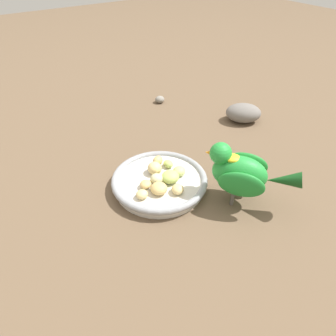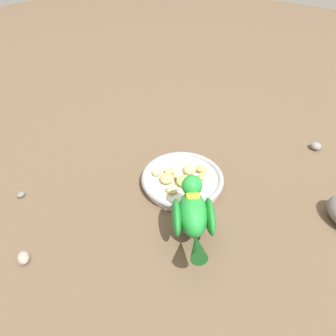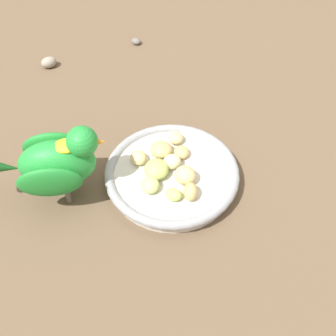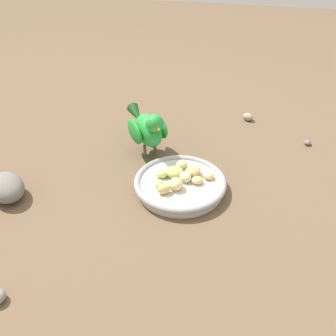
{
  "view_description": "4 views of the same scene",
  "coord_description": "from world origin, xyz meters",
  "px_view_note": "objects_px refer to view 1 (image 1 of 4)",
  "views": [
    {
      "loc": [
        0.29,
        0.44,
        0.45
      ],
      "look_at": [
        0.01,
        0.02,
        0.06
      ],
      "focal_mm": 33.76,
      "sensor_mm": 36.0,
      "label": 1
    },
    {
      "loc": [
        -0.3,
        0.5,
        0.55
      ],
      "look_at": [
        0.05,
        0.02,
        0.05
      ],
      "focal_mm": 33.85,
      "sensor_mm": 36.0,
      "label": 2
    },
    {
      "loc": [
        -0.33,
        -0.2,
        0.49
      ],
      "look_at": [
        -0.01,
        -0.01,
        0.06
      ],
      "focal_mm": 42.92,
      "sensor_mm": 36.0,
      "label": 3
    },
    {
      "loc": [
        0.14,
        -0.64,
        0.52
      ],
      "look_at": [
        -0.01,
        -0.01,
        0.06
      ],
      "focal_mm": 39.37,
      "sensor_mm": 36.0,
      "label": 4
    }
  ],
  "objects_px": {
    "feeding_bowl": "(160,182)",
    "apple_piece_4": "(159,188)",
    "apple_piece_2": "(142,194)",
    "rock_large": "(243,113)",
    "parrot": "(241,172)",
    "apple_piece_5": "(155,168)",
    "apple_piece_8": "(158,161)",
    "apple_piece_3": "(178,189)",
    "apple_piece_0": "(170,177)",
    "apple_piece_7": "(179,171)",
    "apple_piece_1": "(146,184)",
    "pebble_2": "(160,99)",
    "apple_piece_9": "(168,164)",
    "apple_piece_6": "(157,179)"
  },
  "relations": [
    {
      "from": "apple_piece_5",
      "to": "pebble_2",
      "type": "bearing_deg",
      "value": -124.43
    },
    {
      "from": "apple_piece_7",
      "to": "parrot",
      "type": "bearing_deg",
      "value": 118.91
    },
    {
      "from": "apple_piece_2",
      "to": "parrot",
      "type": "distance_m",
      "value": 0.2
    },
    {
      "from": "apple_piece_1",
      "to": "pebble_2",
      "type": "distance_m",
      "value": 0.44
    },
    {
      "from": "apple_piece_8",
      "to": "apple_piece_9",
      "type": "bearing_deg",
      "value": 129.1
    },
    {
      "from": "apple_piece_0",
      "to": "apple_piece_9",
      "type": "height_order",
      "value": "apple_piece_0"
    },
    {
      "from": "apple_piece_5",
      "to": "apple_piece_3",
      "type": "bearing_deg",
      "value": 92.85
    },
    {
      "from": "apple_piece_8",
      "to": "pebble_2",
      "type": "xyz_separation_m",
      "value": [
        -0.2,
        -0.3,
        -0.02
      ]
    },
    {
      "from": "apple_piece_0",
      "to": "pebble_2",
      "type": "height_order",
      "value": "apple_piece_0"
    },
    {
      "from": "apple_piece_4",
      "to": "rock_large",
      "type": "distance_m",
      "value": 0.41
    },
    {
      "from": "apple_piece_9",
      "to": "pebble_2",
      "type": "bearing_deg",
      "value": -119.88
    },
    {
      "from": "apple_piece_3",
      "to": "apple_piece_9",
      "type": "height_order",
      "value": "apple_piece_3"
    },
    {
      "from": "apple_piece_5",
      "to": "pebble_2",
      "type": "distance_m",
      "value": 0.39
    },
    {
      "from": "parrot",
      "to": "apple_piece_0",
      "type": "bearing_deg",
      "value": 2.67
    },
    {
      "from": "pebble_2",
      "to": "rock_large",
      "type": "bearing_deg",
      "value": 119.4
    },
    {
      "from": "apple_piece_4",
      "to": "rock_large",
      "type": "height_order",
      "value": "rock_large"
    },
    {
      "from": "apple_piece_5",
      "to": "parrot",
      "type": "xyz_separation_m",
      "value": [
        -0.1,
        0.15,
        0.04
      ]
    },
    {
      "from": "apple_piece_6",
      "to": "rock_large",
      "type": "relative_size",
      "value": 0.28
    },
    {
      "from": "apple_piece_2",
      "to": "apple_piece_5",
      "type": "distance_m",
      "value": 0.08
    },
    {
      "from": "apple_piece_0",
      "to": "apple_piece_4",
      "type": "height_order",
      "value": "apple_piece_0"
    },
    {
      "from": "apple_piece_2",
      "to": "apple_piece_9",
      "type": "height_order",
      "value": "same"
    },
    {
      "from": "apple_piece_6",
      "to": "apple_piece_8",
      "type": "height_order",
      "value": "same"
    },
    {
      "from": "parrot",
      "to": "rock_large",
      "type": "xyz_separation_m",
      "value": [
        -0.25,
        -0.24,
        -0.05
      ]
    },
    {
      "from": "apple_piece_5",
      "to": "pebble_2",
      "type": "relative_size",
      "value": 1.1
    },
    {
      "from": "apple_piece_4",
      "to": "parrot",
      "type": "bearing_deg",
      "value": 145.23
    },
    {
      "from": "apple_piece_4",
      "to": "apple_piece_3",
      "type": "bearing_deg",
      "value": 145.2
    },
    {
      "from": "apple_piece_2",
      "to": "parrot",
      "type": "relative_size",
      "value": 0.15
    },
    {
      "from": "apple_piece_0",
      "to": "apple_piece_3",
      "type": "distance_m",
      "value": 0.04
    },
    {
      "from": "apple_piece_4",
      "to": "apple_piece_9",
      "type": "relative_size",
      "value": 1.45
    },
    {
      "from": "apple_piece_8",
      "to": "parrot",
      "type": "xyz_separation_m",
      "value": [
        -0.08,
        0.17,
        0.04
      ]
    },
    {
      "from": "apple_piece_1",
      "to": "rock_large",
      "type": "relative_size",
      "value": 0.26
    },
    {
      "from": "feeding_bowl",
      "to": "pebble_2",
      "type": "distance_m",
      "value": 0.42
    },
    {
      "from": "apple_piece_4",
      "to": "rock_large",
      "type": "relative_size",
      "value": 0.35
    },
    {
      "from": "feeding_bowl",
      "to": "apple_piece_4",
      "type": "bearing_deg",
      "value": 54.37
    },
    {
      "from": "rock_large",
      "to": "apple_piece_8",
      "type": "bearing_deg",
      "value": 11.17
    },
    {
      "from": "apple_piece_0",
      "to": "apple_piece_4",
      "type": "bearing_deg",
      "value": 22.65
    },
    {
      "from": "apple_piece_1",
      "to": "apple_piece_3",
      "type": "relative_size",
      "value": 0.9
    },
    {
      "from": "apple_piece_2",
      "to": "apple_piece_6",
      "type": "relative_size",
      "value": 0.9
    },
    {
      "from": "apple_piece_6",
      "to": "parrot",
      "type": "relative_size",
      "value": 0.17
    },
    {
      "from": "apple_piece_2",
      "to": "apple_piece_6",
      "type": "bearing_deg",
      "value": -155.76
    },
    {
      "from": "apple_piece_1",
      "to": "apple_piece_2",
      "type": "xyz_separation_m",
      "value": [
        0.02,
        0.02,
        0.0
      ]
    },
    {
      "from": "apple_piece_8",
      "to": "rock_large",
      "type": "bearing_deg",
      "value": -168.83
    },
    {
      "from": "rock_large",
      "to": "apple_piece_3",
      "type": "bearing_deg",
      "value": 25.57
    },
    {
      "from": "apple_piece_5",
      "to": "apple_piece_8",
      "type": "xyz_separation_m",
      "value": [
        -0.02,
        -0.02,
        -0.0
      ]
    },
    {
      "from": "apple_piece_8",
      "to": "apple_piece_7",
      "type": "bearing_deg",
      "value": 108.98
    },
    {
      "from": "apple_piece_0",
      "to": "apple_piece_8",
      "type": "distance_m",
      "value": 0.07
    },
    {
      "from": "apple_piece_3",
      "to": "pebble_2",
      "type": "xyz_separation_m",
      "value": [
        -0.22,
        -0.41,
        -0.02
      ]
    },
    {
      "from": "apple_piece_2",
      "to": "rock_large",
      "type": "xyz_separation_m",
      "value": [
        -0.42,
        -0.14,
        -0.0
      ]
    },
    {
      "from": "parrot",
      "to": "rock_large",
      "type": "distance_m",
      "value": 0.35
    },
    {
      "from": "apple_piece_5",
      "to": "apple_piece_7",
      "type": "xyz_separation_m",
      "value": [
        -0.04,
        0.04,
        -0.0
      ]
    }
  ]
}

